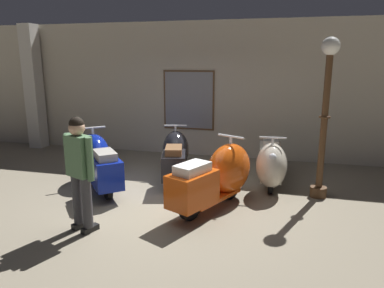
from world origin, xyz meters
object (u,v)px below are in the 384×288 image
Objects in this scene: scooter_1 at (175,155)px; lamppost at (325,111)px; visitor_0 at (80,166)px; scooter_3 at (271,163)px; scooter_0 at (98,161)px; scooter_2 at (219,175)px.

lamppost reaches higher than scooter_1.
scooter_1 is 1.09× the size of visitor_0.
lamppost is (0.83, -0.28, 1.03)m from scooter_3.
scooter_0 is at bearing -80.24° from scooter_3.
scooter_1 is 1.87m from scooter_3.
scooter_3 is (1.87, -0.10, -0.00)m from scooter_1.
visitor_0 reaches higher than scooter_1.
scooter_0 is at bearing -173.19° from lamppost.
visitor_0 is (-3.27, -2.13, -0.58)m from lamppost.
scooter_2 is (1.09, -1.17, 0.04)m from scooter_1.
lamppost is (3.94, 0.47, 1.01)m from scooter_0.
lamppost reaches higher than scooter_0.
scooter_2 is at bearing -28.60° from visitor_0.
scooter_2 is at bearing -153.98° from lamppost.
scooter_3 is (3.11, 0.75, -0.03)m from scooter_0.
visitor_0 is (-0.57, -2.51, 0.46)m from scooter_1.
scooter_0 is 3.20m from scooter_3.
lamppost is 3.94m from visitor_0.
scooter_3 is at bearing -107.80° from scooter_1.
scooter_3 is 0.64× the size of lamppost.
scooter_3 is at bearing -22.86° from visitor_0.
scooter_3 is 3.46m from visitor_0.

